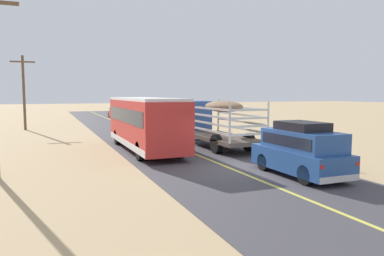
# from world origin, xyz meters

# --- Properties ---
(ground_plane) EXTENTS (240.00, 240.00, 0.00)m
(ground_plane) POSITION_xyz_m (0.00, 0.00, 0.00)
(ground_plane) COLOR tan
(road_surface) EXTENTS (8.00, 120.00, 0.02)m
(road_surface) POSITION_xyz_m (0.00, 0.00, 0.01)
(road_surface) COLOR #423F44
(road_surface) RESTS_ON ground
(road_centre_line) EXTENTS (0.16, 117.60, 0.00)m
(road_centre_line) POSITION_xyz_m (0.00, 0.00, 0.02)
(road_centre_line) COLOR #D8CC4C
(road_centre_line) RESTS_ON road_surface
(suv_near) EXTENTS (1.90, 4.62, 2.29)m
(suv_near) POSITION_xyz_m (2.02, -2.17, 1.15)
(suv_near) COLOR #264C8C
(suv_near) RESTS_ON road_surface
(livestock_truck) EXTENTS (2.53, 9.70, 3.02)m
(livestock_truck) POSITION_xyz_m (2.33, 8.92, 1.79)
(livestock_truck) COLOR #3359A5
(livestock_truck) RESTS_ON road_surface
(bus) EXTENTS (2.54, 10.00, 3.21)m
(bus) POSITION_xyz_m (-2.32, 7.03, 1.75)
(bus) COLOR red
(bus) RESTS_ON road_surface
(car_far) EXTENTS (1.80, 4.40, 1.46)m
(car_far) POSITION_xyz_m (1.50, 38.45, 0.69)
(car_far) COLOR #B2261E
(car_far) RESTS_ON road_surface
(power_pole_mid) EXTENTS (2.20, 0.24, 7.10)m
(power_pole_mid) POSITION_xyz_m (-9.82, 23.97, 3.83)
(power_pole_mid) COLOR brown
(power_pole_mid) RESTS_ON ground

